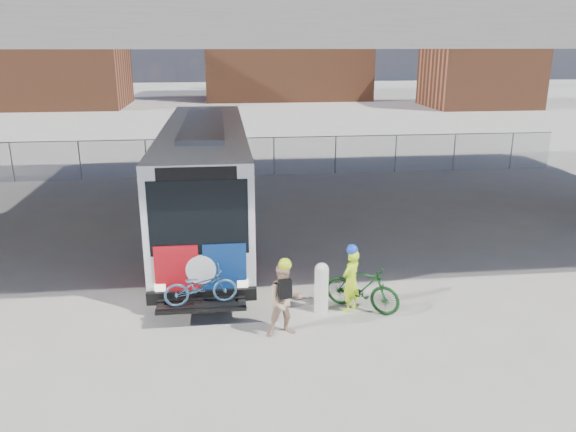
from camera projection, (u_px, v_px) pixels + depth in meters
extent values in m
plane|color=#9E9991|center=(278.00, 272.00, 15.63)|extent=(160.00, 160.00, 0.00)
cube|color=silver|center=(206.00, 175.00, 18.42)|extent=(2.55, 12.00, 3.20)
cube|color=black|center=(205.00, 153.00, 18.71)|extent=(2.61, 11.00, 1.28)
cube|color=black|center=(199.00, 217.00, 12.66)|extent=(2.24, 0.12, 1.76)
cube|color=black|center=(196.00, 173.00, 12.36)|extent=(1.78, 0.12, 0.30)
cube|color=black|center=(202.00, 295.00, 13.12)|extent=(2.55, 0.20, 0.30)
cube|color=#AB0D15|center=(177.00, 270.00, 12.90)|extent=(1.00, 0.08, 1.20)
cube|color=navy|center=(225.00, 268.00, 13.02)|extent=(1.00, 0.08, 1.20)
cylinder|color=silver|center=(201.00, 270.00, 12.94)|extent=(0.70, 0.06, 0.70)
cube|color=gray|center=(203.00, 124.00, 17.93)|extent=(1.28, 7.20, 0.14)
cube|color=black|center=(202.00, 305.00, 12.65)|extent=(2.00, 0.70, 0.06)
cylinder|color=black|center=(159.00, 269.00, 14.54)|extent=(0.30, 1.00, 1.00)
cylinder|color=black|center=(248.00, 265.00, 14.80)|extent=(0.30, 1.00, 1.00)
cylinder|color=black|center=(181.00, 188.00, 22.71)|extent=(0.30, 1.00, 1.00)
cylinder|color=black|center=(238.00, 186.00, 22.96)|extent=(0.30, 1.00, 1.00)
cube|color=#AB0D15|center=(154.00, 232.00, 14.86)|extent=(0.06, 2.60, 1.70)
cube|color=navy|center=(160.00, 215.00, 16.38)|extent=(0.06, 1.40, 1.70)
cube|color=#AB0D15|center=(252.00, 229.00, 15.15)|extent=(0.06, 2.60, 1.70)
cube|color=navy|center=(249.00, 212.00, 16.67)|extent=(0.06, 1.40, 1.70)
imported|color=#3B6383|center=(201.00, 286.00, 12.51)|extent=(1.69, 0.79, 0.86)
cube|color=#605E59|center=(264.00, 21.00, 17.43)|extent=(40.00, 16.00, 1.50)
cylinder|color=gray|center=(80.00, 161.00, 25.87)|extent=(0.06, 0.06, 1.80)
cylinder|color=gray|center=(168.00, 159.00, 26.31)|extent=(0.06, 0.06, 1.80)
cylinder|color=gray|center=(253.00, 157.00, 26.75)|extent=(0.06, 0.06, 1.80)
cylinder|color=gray|center=(335.00, 155.00, 27.19)|extent=(0.06, 0.06, 1.80)
cylinder|color=gray|center=(415.00, 153.00, 27.63)|extent=(0.06, 0.06, 1.80)
cylinder|color=gray|center=(493.00, 152.00, 28.07)|extent=(0.06, 0.06, 1.80)
plane|color=gray|center=(253.00, 157.00, 26.75)|extent=(30.00, 0.00, 30.00)
cube|color=gray|center=(253.00, 138.00, 26.48)|extent=(30.00, 0.05, 0.04)
cube|color=brown|center=(50.00, 55.00, 54.88)|extent=(14.00, 10.00, 10.00)
cube|color=brown|center=(285.00, 44.00, 63.87)|extent=(18.00, 12.00, 12.00)
cube|color=brown|center=(481.00, 65.00, 55.05)|extent=(10.00, 8.00, 8.00)
cylinder|color=silver|center=(321.00, 291.00, 13.16)|extent=(0.32, 0.32, 1.08)
sphere|color=silver|center=(322.00, 269.00, 13.00)|extent=(0.32, 0.32, 0.32)
imported|color=#CCFF1A|center=(351.00, 281.00, 13.18)|extent=(0.66, 0.64, 1.52)
sphere|color=blue|center=(352.00, 250.00, 12.95)|extent=(0.26, 0.26, 0.26)
imported|color=tan|center=(285.00, 300.00, 12.05)|extent=(0.87, 0.72, 1.62)
sphere|color=#CBF019|center=(285.00, 264.00, 11.80)|extent=(0.28, 0.28, 0.28)
cube|color=black|center=(285.00, 289.00, 11.75)|extent=(0.30, 0.20, 0.40)
imported|color=#123916|center=(362.00, 288.00, 13.26)|extent=(1.83, 1.52, 1.13)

